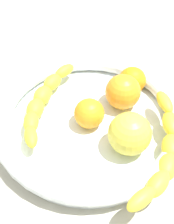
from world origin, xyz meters
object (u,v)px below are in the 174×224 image
at_px(fruit_bowl, 87,121).
at_px(orange_mid_right, 130,80).
at_px(banana_draped_left, 40,101).
at_px(orange_mid_left, 121,92).
at_px(apple_yellow, 127,134).
at_px(banana_draped_right, 162,152).
at_px(orange_front, 87,112).

bearing_deg(fruit_bowl, orange_mid_right, 136.87).
xyz_separation_m(banana_draped_left, orange_mid_left, (-0.02, 0.14, 0.01)).
bearing_deg(apple_yellow, orange_mid_right, 173.18).
distance_m(orange_mid_left, apple_yellow, 0.10).
bearing_deg(banana_draped_left, fruit_bowl, 68.92).
xyz_separation_m(orange_mid_left, orange_mid_right, (-0.04, 0.02, -0.01)).
xyz_separation_m(banana_draped_left, banana_draped_right, (0.12, 0.20, 0.01)).
distance_m(fruit_bowl, orange_mid_left, 0.08).
distance_m(fruit_bowl, banana_draped_left, 0.09).
xyz_separation_m(banana_draped_right, apple_yellow, (-0.03, -0.05, 0.01)).
distance_m(banana_draped_left, orange_mid_right, 0.17).
height_order(fruit_bowl, apple_yellow, apple_yellow).
xyz_separation_m(banana_draped_right, orange_mid_left, (-0.13, -0.06, 0.00)).
bearing_deg(banana_draped_right, orange_front, -126.59).
bearing_deg(fruit_bowl, banana_draped_left, -111.08).
bearing_deg(fruit_bowl, apple_yellow, 51.53).
relative_size(orange_mid_left, apple_yellow, 0.91).
bearing_deg(orange_mid_left, orange_front, -54.31).
distance_m(fruit_bowl, apple_yellow, 0.09).
height_order(fruit_bowl, banana_draped_left, banana_draped_left).
bearing_deg(orange_mid_right, orange_front, -44.88).
bearing_deg(orange_front, apple_yellow, 49.63).
distance_m(orange_front, apple_yellow, 0.09).
bearing_deg(orange_front, banana_draped_right, 53.41).
distance_m(banana_draped_right, orange_front, 0.15).
relative_size(orange_mid_right, apple_yellow, 0.73).
xyz_separation_m(orange_mid_left, apple_yellow, (0.10, 0.00, 0.00)).
xyz_separation_m(banana_draped_left, orange_front, (0.03, 0.08, 0.00)).
bearing_deg(banana_draped_right, fruit_bowl, -125.40).
distance_m(banana_draped_left, orange_mid_left, 0.15).
distance_m(banana_draped_left, orange_front, 0.09).
height_order(banana_draped_right, apple_yellow, apple_yellow).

